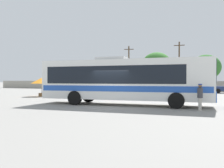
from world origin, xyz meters
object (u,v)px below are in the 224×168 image
Objects in this scene: attendant_by_bus_door at (200,95)px; parked_car_leftmost_grey at (121,86)px; parked_car_third_dark_blue at (206,87)px; roadside_tree_midright at (206,67)px; utility_pole_far at (179,65)px; roadside_tree_left at (120,69)px; parked_car_second_silver at (159,87)px; coach_bus_white_blue at (122,79)px; utility_pole_near at (129,67)px; vendor_umbrella_near_gate_orange at (41,81)px; roadside_tree_midleft at (157,65)px.

attendant_by_bus_door is 25.48m from parked_car_leftmost_grey.
parked_car_third_dark_blue is 10.69m from roadside_tree_midright.
utility_pole_far is 1.35× the size of roadside_tree_left.
attendant_by_bus_door is at bearing -70.22° from parked_car_second_silver.
coach_bus_white_blue is 26.54m from utility_pole_far.
parked_car_second_silver is at bearing -121.77° from roadside_tree_midright.
roadside_tree_midright reaches higher than attendant_by_bus_door.
parked_car_leftmost_grey is 0.54× the size of utility_pole_near.
vendor_umbrella_near_gate_orange is 15.73m from parked_car_leftmost_grey.
coach_bus_white_blue is 2.64× the size of parked_car_third_dark_blue.
coach_bus_white_blue is 5.71m from attendant_by_bus_door.
parked_car_third_dark_blue is at bearing -85.86° from roadside_tree_midright.
utility_pole_far is 1.16× the size of roadside_tree_midleft.
utility_pole_near is at bearing 118.64° from attendant_by_bus_door.
utility_pole_near is 1.32× the size of roadside_tree_left.
parked_car_third_dark_blue is 0.74× the size of roadside_tree_midright.
parked_car_leftmost_grey is 7.27m from utility_pole_near.
coach_bus_white_blue is 20.77m from parked_car_third_dark_blue.
roadside_tree_midleft is (-9.76, 10.11, 4.01)m from parked_car_third_dark_blue.
parked_car_leftmost_grey is at bearing -65.97° from roadside_tree_left.
attendant_by_bus_door is 0.25× the size of roadside_tree_midright.
utility_pole_far is (2.05, 5.89, 3.62)m from parked_car_second_silver.
utility_pole_near is (-9.56, 26.40, 2.42)m from coach_bus_white_blue.
vendor_umbrella_near_gate_orange is 30.04m from roadside_tree_midright.
roadside_tree_midleft reaches higher than parked_car_second_silver.
coach_bus_white_blue is at bearing -70.10° from utility_pole_near.
roadside_tree_midleft reaches higher than parked_car_leftmost_grey.
roadside_tree_left is at bearing 120.80° from attendant_by_bus_door.
roadside_tree_midleft is 9.05m from roadside_tree_midright.
coach_bus_white_blue is 31.04m from roadside_tree_left.
parked_car_second_silver is 0.51× the size of utility_pole_near.
vendor_umbrella_near_gate_orange is at bearing -121.03° from parked_car_second_silver.
roadside_tree_midleft is at bearing 75.66° from vendor_umbrella_near_gate_orange.
utility_pole_far is (-5.76, 27.60, 3.48)m from attendant_by_bus_door.
roadside_tree_midleft is (3.22, 10.22, 4.04)m from parked_car_leftmost_grey.
attendant_by_bus_door is 0.70× the size of vendor_umbrella_near_gate_orange.
coach_bus_white_blue is at bearing -83.59° from parked_car_second_silver.
utility_pole_near is at bearing -163.43° from roadside_tree_midright.
roadside_tree_midleft is (6.53, 25.56, 3.09)m from vendor_umbrella_near_gate_orange.
roadside_tree_midright is (3.79, 30.37, 2.26)m from coach_bus_white_blue.
roadside_tree_midleft is (4.32, 3.95, 0.51)m from utility_pole_near.
utility_pole_far is at bearing 61.96° from vendor_umbrella_near_gate_orange.
parked_car_third_dark_blue is 15.76m from utility_pole_near.
attendant_by_bus_door is 0.36× the size of parked_car_leftmost_grey.
roadside_tree_midright reaches higher than parked_car_third_dark_blue.
roadside_tree_left is at bearing 141.67° from utility_pole_near.
roadside_tree_midleft reaches higher than attendant_by_bus_door.
utility_pole_near is 13.92m from roadside_tree_midright.
parked_car_third_dark_blue is 0.65× the size of roadside_tree_midleft.
roadside_tree_midleft reaches higher than parked_car_third_dark_blue.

